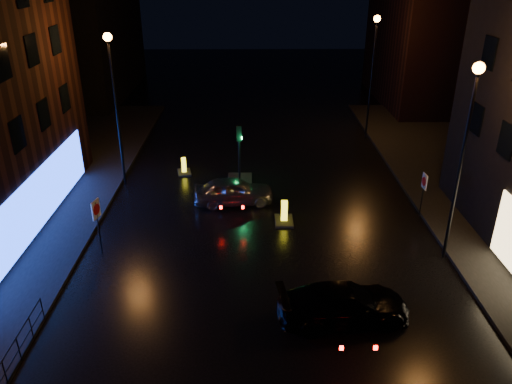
# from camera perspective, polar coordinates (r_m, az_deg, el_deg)

# --- Properties ---
(ground) EXTENTS (120.00, 120.00, 0.00)m
(ground) POSITION_cam_1_polar(r_m,az_deg,el_deg) (17.09, 1.52, -18.55)
(ground) COLOR black
(ground) RESTS_ON ground
(building_far_left) EXTENTS (8.00, 16.00, 14.00)m
(building_far_left) POSITION_cam_1_polar(r_m,az_deg,el_deg) (49.99, -19.71, 18.39)
(building_far_left) COLOR black
(building_far_left) RESTS_ON ground
(building_far_right) EXTENTS (8.00, 14.00, 12.00)m
(building_far_right) POSITION_cam_1_polar(r_m,az_deg,el_deg) (47.33, 19.39, 16.89)
(building_far_right) COLOR black
(building_far_right) RESTS_ON ground
(street_lamp_lfar) EXTENTS (0.44, 0.44, 8.37)m
(street_lamp_lfar) POSITION_cam_1_polar(r_m,az_deg,el_deg) (27.99, -15.95, 11.40)
(street_lamp_lfar) COLOR black
(street_lamp_lfar) RESTS_ON ground
(street_lamp_rnear) EXTENTS (0.44, 0.44, 8.37)m
(street_lamp_rnear) POSITION_cam_1_polar(r_m,az_deg,el_deg) (21.09, 22.88, 5.98)
(street_lamp_rnear) COLOR black
(street_lamp_rnear) RESTS_ON ground
(street_lamp_rfar) EXTENTS (0.44, 0.44, 8.37)m
(street_lamp_rfar) POSITION_cam_1_polar(r_m,az_deg,el_deg) (35.87, 13.25, 14.59)
(street_lamp_rfar) COLOR black
(street_lamp_rfar) RESTS_ON ground
(traffic_signal) EXTENTS (1.40, 2.40, 3.45)m
(traffic_signal) POSITION_cam_1_polar(r_m,az_deg,el_deg) (28.65, -1.89, 1.99)
(traffic_signal) COLOR black
(traffic_signal) RESTS_ON ground
(guard_railing) EXTENTS (0.05, 6.04, 1.00)m
(guard_railing) POSITION_cam_1_polar(r_m,az_deg,el_deg) (17.50, -26.91, -17.42)
(guard_railing) COLOR black
(guard_railing) RESTS_ON ground
(silver_hatchback) EXTENTS (4.29, 2.09, 1.41)m
(silver_hatchback) POSITION_cam_1_polar(r_m,az_deg,el_deg) (26.19, -2.59, 0.12)
(silver_hatchback) COLOR #93959A
(silver_hatchback) RESTS_ON ground
(dark_sedan) EXTENTS (4.91, 2.46, 1.37)m
(dark_sedan) POSITION_cam_1_polar(r_m,az_deg,el_deg) (18.39, 10.00, -12.48)
(dark_sedan) COLOR black
(dark_sedan) RESTS_ON ground
(bollard_near) EXTENTS (0.88, 1.32, 1.15)m
(bollard_near) POSITION_cam_1_polar(r_m,az_deg,el_deg) (24.53, 3.23, -2.91)
(bollard_near) COLOR black
(bollard_near) RESTS_ON ground
(bollard_far) EXTENTS (0.98, 1.27, 1.00)m
(bollard_far) POSITION_cam_1_polar(r_m,az_deg,el_deg) (30.35, -8.22, 2.53)
(bollard_far) COLOR black
(bollard_far) RESTS_ON ground
(road_sign_left) EXTENTS (0.20, 0.61, 2.52)m
(road_sign_left) POSITION_cam_1_polar(r_m,az_deg,el_deg) (22.37, -17.76, -2.40)
(road_sign_left) COLOR black
(road_sign_left) RESTS_ON ground
(road_sign_right) EXTENTS (0.09, 0.56, 2.33)m
(road_sign_right) POSITION_cam_1_polar(r_m,az_deg,el_deg) (25.67, 18.64, 0.75)
(road_sign_right) COLOR black
(road_sign_right) RESTS_ON ground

